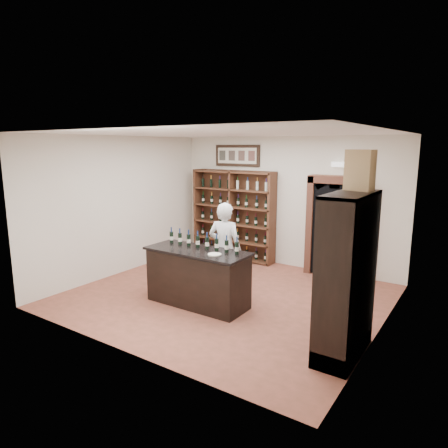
{
  "coord_description": "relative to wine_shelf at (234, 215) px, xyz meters",
  "views": [
    {
      "loc": [
        3.93,
        -5.95,
        2.78
      ],
      "look_at": [
        -0.24,
        0.3,
        1.31
      ],
      "focal_mm": 32.0,
      "sensor_mm": 36.0,
      "label": 1
    }
  ],
  "objects": [
    {
      "name": "wall_back",
      "position": [
        1.3,
        0.17,
        0.4
      ],
      "size": [
        5.5,
        0.04,
        3.0
      ],
      "primitive_type": "cube",
      "color": "beige",
      "rests_on": "ground"
    },
    {
      "name": "plate",
      "position": [
        1.54,
        -3.04,
        -0.09
      ],
      "size": [
        0.23,
        0.23,
        0.02
      ],
      "primitive_type": "cylinder",
      "color": "beige",
      "rests_on": "tasting_counter"
    },
    {
      "name": "counter_bottle_1",
      "position": [
        0.59,
        -2.79,
        0.01
      ],
      "size": [
        0.07,
        0.07,
        0.3
      ],
      "color": "black",
      "rests_on": "tasting_counter"
    },
    {
      "name": "tasting_counter",
      "position": [
        1.1,
        -2.93,
        -0.61
      ],
      "size": [
        1.88,
        0.78,
        1.0
      ],
      "color": "black",
      "rests_on": "ground"
    },
    {
      "name": "counter_bottle_5",
      "position": [
        1.41,
        -2.79,
        0.01
      ],
      "size": [
        0.07,
        0.07,
        0.3
      ],
      "color": "black",
      "rests_on": "tasting_counter"
    },
    {
      "name": "wine_shelf",
      "position": [
        0.0,
        0.0,
        0.0
      ],
      "size": [
        2.2,
        0.38,
        2.2
      ],
      "color": "#512E1B",
      "rests_on": "ground"
    },
    {
      "name": "side_cabinet",
      "position": [
        3.82,
        -3.23,
        -0.35
      ],
      "size": [
        0.48,
        1.2,
        2.2
      ],
      "color": "black",
      "rests_on": "ground"
    },
    {
      "name": "framed_picture",
      "position": [
        0.0,
        0.14,
        1.45
      ],
      "size": [
        1.25,
        0.04,
        0.52
      ],
      "primitive_type": "cube",
      "color": "black",
      "rests_on": "wall_back"
    },
    {
      "name": "shopkeeper",
      "position": [
        1.22,
        -2.25,
        -0.22
      ],
      "size": [
        0.71,
        0.53,
        1.77
      ],
      "primitive_type": "imported",
      "rotation": [
        0.0,
        0.0,
        3.33
      ],
      "color": "silver",
      "rests_on": "ground"
    },
    {
      "name": "counter_bottle_3",
      "position": [
        1.0,
        -2.79,
        0.01
      ],
      "size": [
        0.07,
        0.07,
        0.3
      ],
      "color": "black",
      "rests_on": "tasting_counter"
    },
    {
      "name": "counter_bottle_2",
      "position": [
        0.79,
        -2.79,
        0.01
      ],
      "size": [
        0.07,
        0.07,
        0.3
      ],
      "color": "black",
      "rests_on": "tasting_counter"
    },
    {
      "name": "wall_right",
      "position": [
        4.05,
        -2.33,
        0.4
      ],
      "size": [
        0.04,
        5.0,
        3.0
      ],
      "primitive_type": "cube",
      "color": "beige",
      "rests_on": "ground"
    },
    {
      "name": "counter_bottle_7",
      "position": [
        1.82,
        -2.79,
        0.01
      ],
      "size": [
        0.07,
        0.07,
        0.3
      ],
      "color": "black",
      "rests_on": "tasting_counter"
    },
    {
      "name": "wall_left",
      "position": [
        -1.45,
        -2.33,
        0.4
      ],
      "size": [
        0.04,
        5.0,
        3.0
      ],
      "primitive_type": "cube",
      "color": "beige",
      "rests_on": "ground"
    },
    {
      "name": "wine_crate",
      "position": [
        3.79,
        -2.94,
        1.37
      ],
      "size": [
        0.41,
        0.26,
        0.53
      ],
      "primitive_type": "cube",
      "rotation": [
        0.0,
        0.0,
        -0.3
      ],
      "color": "tan",
      "rests_on": "side_cabinet"
    },
    {
      "name": "ceiling",
      "position": [
        1.3,
        -2.33,
        1.9
      ],
      "size": [
        5.5,
        5.5,
        0.0
      ],
      "primitive_type": "plane",
      "rotation": [
        3.14,
        0.0,
        0.0
      ],
      "color": "white",
      "rests_on": "wall_back"
    },
    {
      "name": "counter_bottle_6",
      "position": [
        1.61,
        -2.79,
        0.01
      ],
      "size": [
        0.07,
        0.07,
        0.3
      ],
      "color": "black",
      "rests_on": "tasting_counter"
    },
    {
      "name": "counter_bottle_0",
      "position": [
        0.38,
        -2.79,
        0.01
      ],
      "size": [
        0.07,
        0.07,
        0.3
      ],
      "color": "black",
      "rests_on": "tasting_counter"
    },
    {
      "name": "floor",
      "position": [
        1.3,
        -2.33,
        -1.1
      ],
      "size": [
        5.5,
        5.5,
        0.0
      ],
      "primitive_type": "plane",
      "color": "#9C4E3E",
      "rests_on": "ground"
    },
    {
      "name": "arched_doorway",
      "position": [
        2.55,
        -0.0,
        0.04
      ],
      "size": [
        1.17,
        0.35,
        2.17
      ],
      "color": "black",
      "rests_on": "ground"
    },
    {
      "name": "emergency_light",
      "position": [
        2.55,
        0.09,
        1.3
      ],
      "size": [
        0.3,
        0.1,
        0.1
      ],
      "primitive_type": "cube",
      "color": "white",
      "rests_on": "wall_back"
    },
    {
      "name": "counter_bottle_4",
      "position": [
        1.2,
        -2.79,
        0.01
      ],
      "size": [
        0.07,
        0.07,
        0.3
      ],
      "color": "black",
      "rests_on": "tasting_counter"
    }
  ]
}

